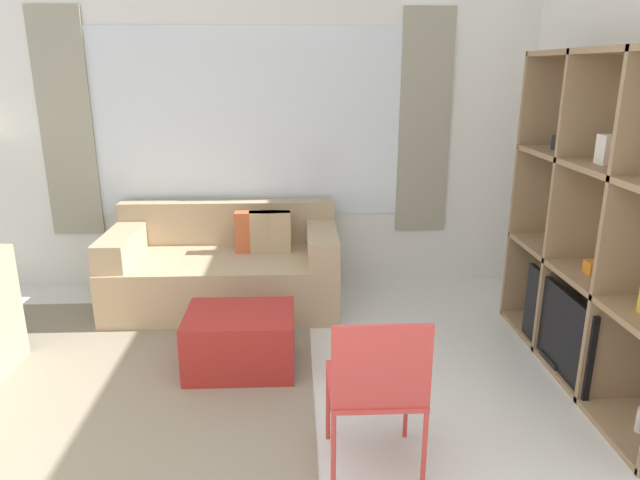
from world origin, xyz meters
TOP-DOWN VIEW (x-y plane):
  - wall_back at (0.00, 3.34)m, footprint 6.14×0.11m
  - area_rug at (-0.86, 1.68)m, footprint 2.72×2.28m
  - shelving_unit at (2.29, 1.54)m, footprint 0.41×1.96m
  - couch_main at (-0.18, 2.82)m, footprint 1.85×0.95m
  - ottoman at (0.03, 1.71)m, footprint 0.70×0.53m
  - folding_chair at (0.77, 0.63)m, footprint 0.44×0.46m

SIDE VIEW (x-z plane):
  - area_rug at x=-0.86m, z-range 0.00..0.01m
  - ottoman at x=0.03m, z-range 0.00..0.40m
  - couch_main at x=-0.18m, z-range -0.09..0.72m
  - folding_chair at x=0.77m, z-range 0.09..0.95m
  - shelving_unit at x=2.29m, z-range -0.04..1.99m
  - wall_back at x=0.00m, z-range 0.01..2.71m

